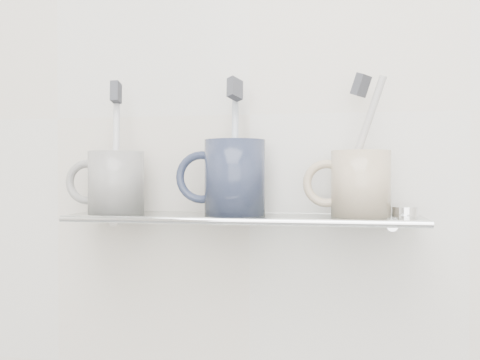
% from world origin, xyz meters
% --- Properties ---
extents(wall_back, '(2.50, 0.00, 2.50)m').
position_xyz_m(wall_back, '(0.00, 1.10, 1.25)').
color(wall_back, beige).
rests_on(wall_back, ground).
extents(shelf_glass, '(0.50, 0.12, 0.01)m').
position_xyz_m(shelf_glass, '(0.00, 1.04, 1.10)').
color(shelf_glass, silver).
rests_on(shelf_glass, wall_back).
extents(shelf_rail, '(0.50, 0.01, 0.01)m').
position_xyz_m(shelf_rail, '(0.00, 0.98, 1.10)').
color(shelf_rail, silver).
rests_on(shelf_rail, shelf_glass).
extents(bracket_left, '(0.02, 0.03, 0.02)m').
position_xyz_m(bracket_left, '(-0.21, 1.09, 1.09)').
color(bracket_left, silver).
rests_on(bracket_left, wall_back).
extents(bracket_right, '(0.02, 0.03, 0.02)m').
position_xyz_m(bracket_right, '(0.21, 1.09, 1.09)').
color(bracket_right, silver).
rests_on(bracket_right, wall_back).
extents(mug_left, '(0.10, 0.10, 0.09)m').
position_xyz_m(mug_left, '(-0.19, 1.04, 1.15)').
color(mug_left, white).
rests_on(mug_left, shelf_glass).
extents(mug_left_handle, '(0.07, 0.01, 0.07)m').
position_xyz_m(mug_left_handle, '(-0.24, 1.04, 1.15)').
color(mug_left_handle, white).
rests_on(mug_left_handle, mug_left).
extents(toothbrush_left, '(0.02, 0.04, 0.19)m').
position_xyz_m(toothbrush_left, '(-0.19, 1.04, 1.20)').
color(toothbrush_left, silver).
rests_on(toothbrush_left, mug_left).
extents(bristles_left, '(0.02, 0.03, 0.03)m').
position_xyz_m(bristles_left, '(-0.19, 1.04, 1.28)').
color(bristles_left, '#383940').
rests_on(bristles_left, toothbrush_left).
extents(mug_center, '(0.10, 0.10, 0.11)m').
position_xyz_m(mug_center, '(-0.01, 1.04, 1.15)').
color(mug_center, '#1F273C').
rests_on(mug_center, shelf_glass).
extents(mug_center_handle, '(0.08, 0.01, 0.08)m').
position_xyz_m(mug_center_handle, '(-0.06, 1.04, 1.15)').
color(mug_center_handle, '#1F273C').
rests_on(mug_center_handle, mug_center).
extents(toothbrush_center, '(0.02, 0.08, 0.18)m').
position_xyz_m(toothbrush_center, '(-0.01, 1.04, 1.20)').
color(toothbrush_center, '#A9BACC').
rests_on(toothbrush_center, mug_center).
extents(bristles_center, '(0.02, 0.03, 0.04)m').
position_xyz_m(bristles_center, '(-0.01, 1.04, 1.28)').
color(bristles_center, '#383940').
rests_on(bristles_center, toothbrush_center).
extents(mug_right, '(0.11, 0.11, 0.09)m').
position_xyz_m(mug_right, '(0.16, 1.04, 1.15)').
color(mug_right, beige).
rests_on(mug_right, shelf_glass).
extents(mug_right_handle, '(0.07, 0.01, 0.07)m').
position_xyz_m(mug_right_handle, '(0.12, 1.04, 1.15)').
color(mug_right_handle, beige).
rests_on(mug_right_handle, mug_right).
extents(toothbrush_right, '(0.07, 0.04, 0.18)m').
position_xyz_m(toothbrush_right, '(0.16, 1.04, 1.20)').
color(toothbrush_right, beige).
rests_on(toothbrush_right, mug_right).
extents(bristles_right, '(0.03, 0.03, 0.03)m').
position_xyz_m(bristles_right, '(0.16, 1.04, 1.28)').
color(bristles_right, '#383940').
rests_on(bristles_right, toothbrush_right).
extents(chrome_cap, '(0.03, 0.03, 0.01)m').
position_xyz_m(chrome_cap, '(0.22, 1.04, 1.11)').
color(chrome_cap, silver).
rests_on(chrome_cap, shelf_glass).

